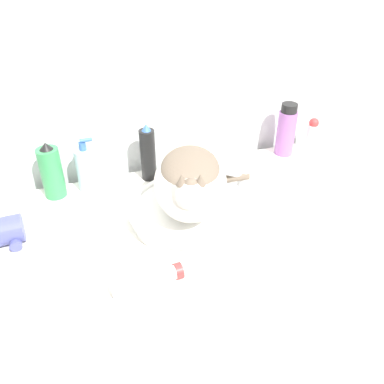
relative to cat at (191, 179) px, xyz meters
The scene contains 11 objects.
wall_back 0.43m from the cat, 89.91° to the left, with size 8.00×0.05×2.40m.
vanity_counter 0.56m from the cat, 88.43° to the left, with size 1.29×0.58×0.85m.
sink_basin 0.11m from the cat, 82.75° to the left, with size 0.35×0.35×0.05m.
cat is the anchor object (origin of this frame).
faucet 0.23m from the cat, 22.32° to the left, with size 0.13×0.07×0.12m.
spray_bottle_trigger 0.44m from the cat, 144.06° to the left, with size 0.07×0.07×0.18m.
hairspray_can_black 0.27m from the cat, 102.00° to the left, with size 0.05×0.05×0.19m.
mouthwash_bottle 0.52m from the cat, 29.56° to the left, with size 0.07×0.07×0.19m.
deodorant_stick 0.63m from the cat, 24.41° to the left, with size 0.04×0.04×0.12m.
soap_pump_bottle 0.37m from the cat, 134.46° to the left, with size 0.06×0.06×0.18m.
cream_tube 0.30m from the cat, 130.83° to the right, with size 0.17×0.05×0.04m.
Camera 1 is at (-0.31, -0.61, 1.57)m, focal length 38.00 mm.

